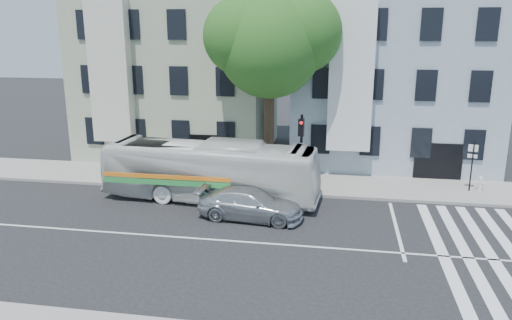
% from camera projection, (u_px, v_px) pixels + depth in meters
% --- Properties ---
extents(ground, '(120.00, 120.00, 0.00)m').
position_uv_depth(ground, '(239.00, 242.00, 20.35)').
color(ground, black).
rests_on(ground, ground).
extents(sidewalk_far, '(80.00, 4.00, 0.15)m').
position_uv_depth(sidewalk_far, '(267.00, 182.00, 27.95)').
color(sidewalk_far, gray).
rests_on(sidewalk_far, ground).
extents(building_left, '(12.00, 10.00, 11.00)m').
position_uv_depth(building_left, '(182.00, 71.00, 34.35)').
color(building_left, '#98A288').
rests_on(building_left, ground).
extents(building_right, '(12.00, 10.00, 11.00)m').
position_uv_depth(building_right, '(391.00, 75.00, 32.07)').
color(building_right, '#8F9FAB').
rests_on(building_right, ground).
extents(street_tree, '(7.30, 5.90, 11.10)m').
position_uv_depth(street_tree, '(271.00, 39.00, 26.63)').
color(street_tree, '#2D2116').
rests_on(street_tree, ground).
extents(bus, '(3.33, 11.05, 3.03)m').
position_uv_depth(bus, '(210.00, 171.00, 24.89)').
color(bus, silver).
rests_on(bus, ground).
extents(sedan, '(2.37, 4.96, 1.40)m').
position_uv_depth(sedan, '(250.00, 204.00, 22.64)').
color(sedan, silver).
rests_on(sedan, ground).
extents(hedge, '(8.24, 3.83, 0.70)m').
position_uv_depth(hedge, '(194.00, 178.00, 27.22)').
color(hedge, '#25591C').
rests_on(hedge, sidewalk_far).
extents(traffic_signal, '(0.45, 0.53, 4.28)m').
position_uv_depth(traffic_signal, '(301.00, 145.00, 24.97)').
color(traffic_signal, black).
rests_on(traffic_signal, ground).
extents(fire_hydrant, '(0.43, 0.28, 0.76)m').
position_uv_depth(fire_hydrant, '(480.00, 183.00, 26.21)').
color(fire_hydrant, silver).
rests_on(fire_hydrant, sidewalk_far).
extents(far_sign_pole, '(0.47, 0.22, 2.65)m').
position_uv_depth(far_sign_pole, '(472.00, 160.00, 25.80)').
color(far_sign_pole, black).
rests_on(far_sign_pole, sidewalk_far).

